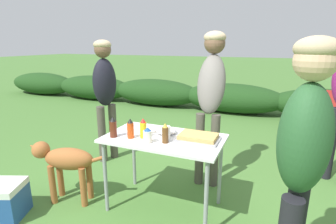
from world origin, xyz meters
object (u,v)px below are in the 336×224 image
object	(u,v)px
beer_bottle	(165,133)
camp_chair_green_behind_table	(328,110)
standing_person_in_olive_jacket	(302,153)
standing_person_in_red_jacket	(211,86)
food_tray	(198,137)
dog	(65,161)
paper_cup_stack	(166,133)
mayo_bottle	(148,135)
bbq_sauce_bottle	(113,127)
plate_stack	(147,130)
hot_sauce_bottle	(130,129)
standing_person_in_gray_fleece	(105,87)
mixing_bowl	(166,131)
folding_table	(164,145)
mustard_bottle	(143,129)

from	to	relation	value
beer_bottle	camp_chair_green_behind_table	world-z (taller)	beer_bottle
beer_bottle	standing_person_in_olive_jacket	size ratio (longest dim) A/B	0.11
standing_person_in_red_jacket	food_tray	bearing A→B (deg)	-90.00
standing_person_in_red_jacket	standing_person_in_olive_jacket	size ratio (longest dim) A/B	1.06
dog	paper_cup_stack	bearing A→B (deg)	-91.73
standing_person_in_olive_jacket	camp_chair_green_behind_table	bearing A→B (deg)	-178.47
mayo_bottle	bbq_sauce_bottle	xyz separation A→B (m)	(-0.36, 0.01, 0.02)
standing_person_in_olive_jacket	food_tray	bearing A→B (deg)	-117.06
plate_stack	camp_chair_green_behind_table	world-z (taller)	camp_chair_green_behind_table
plate_stack	standing_person_in_red_jacket	world-z (taller)	standing_person_in_red_jacket
hot_sauce_bottle	paper_cup_stack	bearing A→B (deg)	14.70
standing_person_in_gray_fleece	mayo_bottle	bearing A→B (deg)	-109.74
mixing_bowl	standing_person_in_gray_fleece	bearing A→B (deg)	151.11
food_tray	hot_sauce_bottle	bearing A→B (deg)	-162.63
folding_table	camp_chair_green_behind_table	size ratio (longest dim) A/B	1.32
plate_stack	camp_chair_green_behind_table	size ratio (longest dim) A/B	0.26
plate_stack	hot_sauce_bottle	bearing A→B (deg)	-100.25
mixing_bowl	mayo_bottle	world-z (taller)	mayo_bottle
standing_person_in_red_jacket	plate_stack	bearing A→B (deg)	-133.18
mustard_bottle	hot_sauce_bottle	distance (m)	0.12
standing_person_in_olive_jacket	standing_person_in_gray_fleece	size ratio (longest dim) A/B	1.00
mayo_bottle	plate_stack	bearing A→B (deg)	118.64
dog	mixing_bowl	bearing A→B (deg)	-82.91
paper_cup_stack	camp_chair_green_behind_table	bearing A→B (deg)	60.48
standing_person_in_olive_jacket	folding_table	bearing A→B (deg)	-105.93
standing_person_in_gray_fleece	dog	world-z (taller)	standing_person_in_gray_fleece
plate_stack	bbq_sauce_bottle	distance (m)	0.36
mayo_bottle	standing_person_in_gray_fleece	world-z (taller)	standing_person_in_gray_fleece
mixing_bowl	mustard_bottle	size ratio (longest dim) A/B	1.06
mustard_bottle	beer_bottle	xyz separation A→B (m)	(0.24, -0.04, -0.00)
mustard_bottle	standing_person_in_olive_jacket	size ratio (longest dim) A/B	0.12
folding_table	bbq_sauce_bottle	distance (m)	0.50
mustard_bottle	camp_chair_green_behind_table	world-z (taller)	mustard_bottle
standing_person_in_red_jacket	dog	world-z (taller)	standing_person_in_red_jacket
standing_person_in_olive_jacket	beer_bottle	bearing A→B (deg)	-102.03
plate_stack	bbq_sauce_bottle	world-z (taller)	bbq_sauce_bottle
paper_cup_stack	beer_bottle	bearing A→B (deg)	-73.17
beer_bottle	camp_chair_green_behind_table	size ratio (longest dim) A/B	0.22
mixing_bowl	camp_chair_green_behind_table	world-z (taller)	camp_chair_green_behind_table
bbq_sauce_bottle	mustard_bottle	bearing A→B (deg)	18.42
plate_stack	standing_person_in_olive_jacket	bearing A→B (deg)	-27.59
camp_chair_green_behind_table	folding_table	bearing A→B (deg)	-111.65
beer_bottle	standing_person_in_red_jacket	world-z (taller)	standing_person_in_red_jacket
mayo_bottle	standing_person_in_red_jacket	size ratio (longest dim) A/B	0.08
food_tray	mustard_bottle	world-z (taller)	mustard_bottle
beer_bottle	hot_sauce_bottle	xyz separation A→B (m)	(-0.34, -0.01, 0.00)
mixing_bowl	beer_bottle	xyz separation A→B (m)	(0.08, -0.22, 0.05)
folding_table	bbq_sauce_bottle	xyz separation A→B (m)	(-0.44, -0.18, 0.17)
mustard_bottle	mayo_bottle	distance (m)	0.14
mayo_bottle	food_tray	bearing A→B (deg)	30.64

